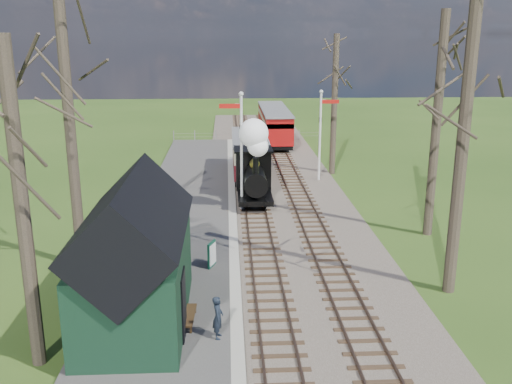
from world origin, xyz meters
TOP-DOWN VIEW (x-y plane):
  - distant_hills at (1.40, 64.38)m, footprint 114.40×48.00m
  - ballast_bed at (1.30, 22.00)m, footprint 8.00×60.00m
  - track_near at (0.00, 22.00)m, footprint 1.60×60.00m
  - track_far at (2.60, 22.00)m, footprint 1.60×60.00m
  - platform at (-3.50, 14.00)m, footprint 5.00×44.00m
  - coping_strip at (-1.20, 14.00)m, footprint 0.40×44.00m
  - station_shed at (-4.30, 4.00)m, footprint 3.25×6.30m
  - semaphore_near at (-0.77, 16.00)m, footprint 1.22×0.24m
  - semaphore_far at (4.37, 22.00)m, footprint 1.22×0.24m
  - bare_trees at (1.33, 10.10)m, footprint 15.51×22.39m
  - fence_line at (0.30, 36.00)m, footprint 12.60×0.08m
  - locomotive at (-0.01, 16.99)m, footprint 1.90×4.43m
  - coach at (0.00, 23.05)m, footprint 2.21×7.59m
  - red_carriage_a at (2.60, 32.76)m, footprint 2.22×5.51m
  - red_carriage_b at (2.60, 38.26)m, footprint 2.22×5.51m
  - sign_board at (-2.08, 8.22)m, footprint 0.32×0.67m
  - bench at (-2.84, 3.77)m, footprint 0.51×1.53m
  - person at (-1.76, 2.79)m, footprint 0.36×0.51m

SIDE VIEW (x-z plane):
  - distant_hills at x=1.40m, z-range -27.22..-5.20m
  - ballast_bed at x=1.30m, z-range 0.00..0.10m
  - track_near at x=0.00m, z-range 0.02..0.17m
  - track_far at x=2.60m, z-range 0.02..0.17m
  - platform at x=-3.50m, z-range 0.00..0.20m
  - coping_strip at x=-1.20m, z-range 0.00..0.21m
  - fence_line at x=0.30m, z-range 0.05..1.05m
  - bench at x=-2.84m, z-range 0.17..1.03m
  - sign_board at x=-2.08m, z-range 0.20..1.22m
  - person at x=-1.76m, z-range 0.20..1.53m
  - coach at x=0.00m, z-range 0.43..2.76m
  - red_carriage_a at x=2.60m, z-range 0.43..2.77m
  - red_carriage_b at x=2.60m, z-range 0.43..2.77m
  - locomotive at x=-0.01m, z-range -0.19..4.55m
  - station_shed at x=-4.30m, z-range -0.12..4.66m
  - semaphore_far at x=4.37m, z-range 0.49..6.21m
  - semaphore_near at x=-0.77m, z-range 0.51..6.73m
  - bare_trees at x=1.33m, z-range -0.79..11.21m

